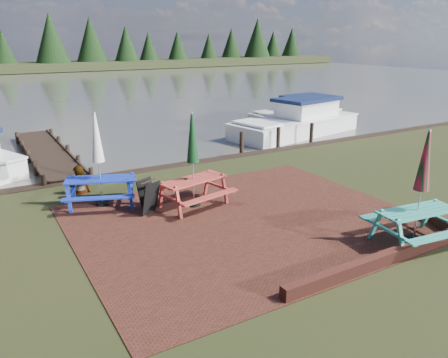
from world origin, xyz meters
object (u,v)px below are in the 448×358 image
boat_near (297,123)px  picnic_table_red (193,175)px  picnic_table_teal (419,205)px  person (78,166)px  jetty (47,152)px  chalkboard (149,197)px  boat_far (298,115)px  picnic_table_blue (100,174)px

boat_near → picnic_table_red: bearing=115.0°
picnic_table_teal → person: 10.00m
picnic_table_teal → person: bearing=136.1°
jetty → person: bearing=-89.2°
picnic_table_red → chalkboard: size_ratio=2.90×
jetty → chalkboard: bearing=-80.3°
boat_near → boat_far: boat_near is taller
picnic_table_red → jetty: bearing=95.9°
boat_near → boat_far: 3.12m
boat_far → chalkboard: bearing=120.1°
boat_far → boat_near: bearing=135.0°
picnic_table_red → jetty: 9.02m
boat_near → picnic_table_teal: bearing=141.8°
picnic_table_teal → picnic_table_red: bearing=133.3°
boat_far → picnic_table_teal: bearing=145.1°
picnic_table_blue → jetty: bearing=114.8°
picnic_table_blue → jetty: size_ratio=0.31×
picnic_table_blue → person: picnic_table_blue is taller
picnic_table_blue → boat_far: 16.26m
boat_near → person: bearing=97.8°
picnic_table_blue → chalkboard: size_ratio=2.89×
picnic_table_teal → picnic_table_blue: size_ratio=1.00×
picnic_table_blue → boat_near: picnic_table_blue is taller
picnic_table_teal → boat_far: (8.16, 14.42, -0.62)m
picnic_table_red → chalkboard: picnic_table_red is taller
boat_near → person: 13.18m
chalkboard → boat_near: bearing=5.0°
picnic_table_blue → jetty: 7.15m
boat_near → boat_far: size_ratio=1.34×
picnic_table_blue → boat_far: size_ratio=0.46×
jetty → boat_far: 14.57m
chalkboard → person: person is taller
picnic_table_red → boat_near: size_ratio=0.34×
jetty → boat_near: bearing=-6.5°
picnic_table_teal → person: (-6.30, 7.77, -0.05)m
chalkboard → person: (-1.34, 2.69, 0.43)m
chalkboard → boat_far: boat_far is taller
picnic_table_blue → chalkboard: (1.01, -1.30, -0.48)m
chalkboard → picnic_table_teal: bearing=-72.6°
picnic_table_teal → chalkboard: picnic_table_teal is taller
picnic_table_red → picnic_table_teal: bearing=-65.9°
picnic_table_red → person: bearing=121.2°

